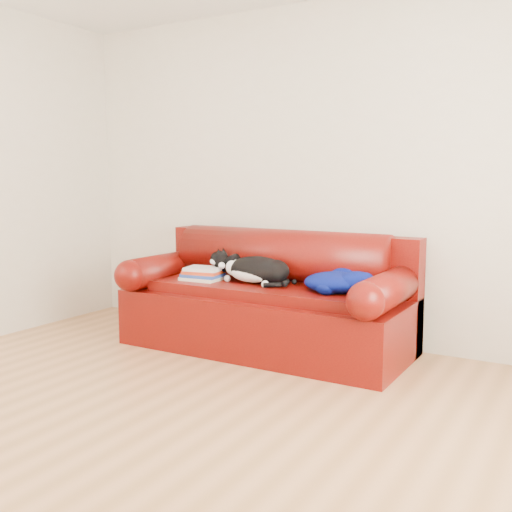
{
  "coord_description": "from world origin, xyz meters",
  "views": [
    {
      "loc": [
        1.92,
        -2.29,
        1.27
      ],
      "look_at": [
        -0.22,
        1.35,
        0.72
      ],
      "focal_mm": 42.0,
      "sensor_mm": 36.0,
      "label": 1
    }
  ],
  "objects": [
    {
      "name": "blanket",
      "position": [
        0.37,
        1.46,
        0.57
      ],
      "size": [
        0.59,
        0.48,
        0.16
      ],
      "rotation": [
        0.0,
        0.0,
        0.24
      ],
      "color": "#02023F",
      "rests_on": "sofa_base"
    },
    {
      "name": "room_shell",
      "position": [
        0.12,
        0.02,
        1.67
      ],
      "size": [
        4.52,
        4.02,
        2.61
      ],
      "color": "beige",
      "rests_on": "ground"
    },
    {
      "name": "sofa_base",
      "position": [
        -0.22,
        1.49,
        0.24
      ],
      "size": [
        2.1,
        0.9,
        0.5
      ],
      "color": "#3E0204",
      "rests_on": "ground"
    },
    {
      "name": "cat",
      "position": [
        -0.27,
        1.45,
        0.6
      ],
      "size": [
        0.69,
        0.29,
        0.25
      ],
      "rotation": [
        0.0,
        0.0,
        -0.06
      ],
      "color": "black",
      "rests_on": "sofa_base"
    },
    {
      "name": "book_stack",
      "position": [
        -0.69,
        1.37,
        0.55
      ],
      "size": [
        0.3,
        0.25,
        0.1
      ],
      "rotation": [
        0.0,
        0.0,
        0.12
      ],
      "color": "white",
      "rests_on": "sofa_base"
    },
    {
      "name": "ground",
      "position": [
        0.0,
        0.0,
        0.0
      ],
      "size": [
        4.5,
        4.5,
        0.0
      ],
      "primitive_type": "plane",
      "color": "#97683C",
      "rests_on": "ground"
    },
    {
      "name": "sofa_back",
      "position": [
        -0.22,
        1.74,
        0.54
      ],
      "size": [
        2.1,
        1.01,
        0.88
      ],
      "color": "#3E0204",
      "rests_on": "ground"
    }
  ]
}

